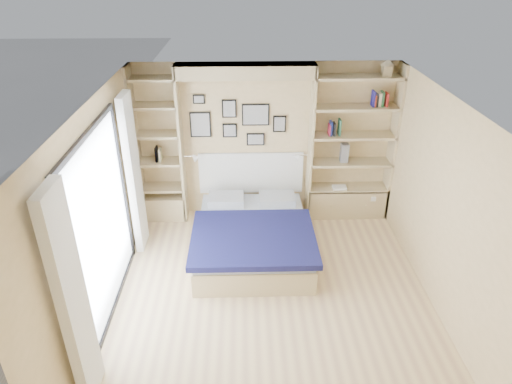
{
  "coord_description": "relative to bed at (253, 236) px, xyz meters",
  "views": [
    {
      "loc": [
        -0.34,
        -4.48,
        3.92
      ],
      "look_at": [
        -0.18,
        0.9,
        1.07
      ],
      "focal_mm": 32.0,
      "sensor_mm": 36.0,
      "label": 1
    }
  ],
  "objects": [
    {
      "name": "ground",
      "position": [
        0.23,
        -1.05,
        -0.27
      ],
      "size": [
        4.5,
        4.5,
        0.0
      ],
      "primitive_type": "plane",
      "color": "#E4C58A",
      "rests_on": "ground"
    },
    {
      "name": "room_shell",
      "position": [
        -0.16,
        0.47,
        0.81
      ],
      "size": [
        4.5,
        4.5,
        4.5
      ],
      "color": "#DFBE86",
      "rests_on": "ground"
    },
    {
      "name": "bed",
      "position": [
        0.0,
        0.0,
        0.0
      ],
      "size": [
        1.68,
        2.24,
        1.07
      ],
      "color": "tan",
      "rests_on": "ground"
    },
    {
      "name": "photo_gallery",
      "position": [
        -0.23,
        1.17,
        1.33
      ],
      "size": [
        1.48,
        0.02,
        0.82
      ],
      "color": "black",
      "rests_on": "ground"
    },
    {
      "name": "reading_lamps",
      "position": [
        -0.07,
        0.95,
        0.83
      ],
      "size": [
        1.92,
        0.12,
        0.15
      ],
      "color": "silver",
      "rests_on": "ground"
    },
    {
      "name": "shelf_decor",
      "position": [
        1.31,
        1.02,
        1.43
      ],
      "size": [
        3.54,
        0.23,
        2.03
      ],
      "color": "#B32441",
      "rests_on": "ground"
    },
    {
      "name": "deck_chair",
      "position": [
        -2.54,
        -1.13,
        0.09
      ],
      "size": [
        0.47,
        0.76,
        0.76
      ],
      "rotation": [
        0.0,
        0.0,
        -0.02
      ],
      "color": "tan",
      "rests_on": "ground"
    }
  ]
}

